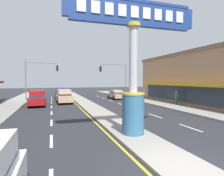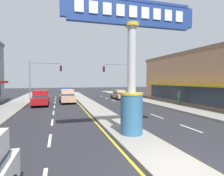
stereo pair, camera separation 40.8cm
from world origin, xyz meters
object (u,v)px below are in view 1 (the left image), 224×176
district_sign (133,67)px  traffic_light_right_side (116,74)px  storefront_right (212,79)px  sedan_near_right_lane (116,94)px  suv_far_left_oncoming (37,98)px  suv_near_left_lane (64,96)px  traffic_light_left_side (38,73)px  pedestrian_near_kerb (176,97)px  suv_far_right_lane (61,93)px

district_sign → traffic_light_right_side: 21.93m
storefront_right → traffic_light_right_side: storefront_right is taller
sedan_near_right_lane → suv_far_left_oncoming: suv_far_left_oncoming is taller
storefront_right → suv_near_left_lane: bearing=155.3°
suv_near_left_lane → suv_far_left_oncoming: (-3.30, -1.93, 0.00)m
traffic_light_left_side → suv_near_left_lane: bearing=-49.9°
traffic_light_right_side → storefront_right: bearing=-54.3°
storefront_right → pedestrian_near_kerb: (-4.59, 0.83, -2.27)m
traffic_light_left_side → suv_far_right_lane: traffic_light_left_side is taller
traffic_light_right_side → sedan_near_right_lane: size_ratio=1.42×
storefront_right → suv_near_left_lane: storefront_right is taller
suv_far_right_lane → suv_far_left_oncoming: size_ratio=1.01×
suv_far_left_oncoming → pedestrian_near_kerb: size_ratio=2.79×
sedan_near_right_lane → suv_near_left_lane: bearing=-159.3°
sedan_near_right_lane → district_sign: bearing=-106.4°
traffic_light_right_side → suv_near_left_lane: size_ratio=1.32×
traffic_light_left_side → pedestrian_near_kerb: (16.62, -11.54, -3.13)m
traffic_light_left_side → suv_far_left_oncoming: 7.00m
traffic_light_left_side → traffic_light_right_side: bearing=-2.1°
suv_far_right_lane → suv_far_left_oncoming: bearing=-109.8°
storefront_right → suv_far_right_lane: 23.49m
suv_near_left_lane → pedestrian_near_kerb: 14.94m
storefront_right → traffic_light_left_side: bearing=149.7°
traffic_light_left_side → suv_far_right_lane: size_ratio=1.33×
district_sign → suv_far_left_oncoming: 16.67m
traffic_light_right_side → suv_far_left_oncoming: (-12.36, -5.73, -3.26)m
traffic_light_right_side → suv_far_left_oncoming: size_ratio=1.34×
traffic_light_right_side → pedestrian_near_kerb: (3.98, -11.09, -3.13)m
pedestrian_near_kerb → suv_near_left_lane: bearing=150.8°
traffic_light_left_side → suv_far_right_lane: 5.68m
suv_far_right_lane → suv_near_left_lane: 7.22m
sedan_near_right_lane → suv_far_left_oncoming: 13.17m
pedestrian_near_kerb → traffic_light_left_side: bearing=145.2°
district_sign → traffic_light_left_side: 22.37m
suv_near_left_lane → pedestrian_near_kerb: size_ratio=2.83×
sedan_near_right_lane → suv_near_left_lane: 9.39m
traffic_light_right_side → suv_far_left_oncoming: bearing=-155.1°
district_sign → storefront_right: 17.45m
sedan_near_right_lane → suv_far_left_oncoming: bearing=-156.5°
traffic_light_right_side → sedan_near_right_lane: (-0.28, -0.48, -3.46)m
sedan_near_right_lane → pedestrian_near_kerb: pedestrian_near_kerb is taller
traffic_light_left_side → sedan_near_right_lane: bearing=-4.3°
district_sign → suv_far_left_oncoming: bearing=111.6°
sedan_near_right_lane → pedestrian_near_kerb: (4.26, -10.61, 0.33)m
storefront_right → sedan_near_right_lane: size_ratio=5.28×
suv_near_left_lane → traffic_light_right_side: bearing=22.7°
district_sign → pedestrian_near_kerb: 14.56m
suv_far_right_lane → suv_far_left_oncoming: 9.73m
district_sign → storefront_right: size_ratio=0.33×
storefront_right → traffic_light_right_side: bearing=125.7°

